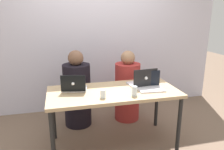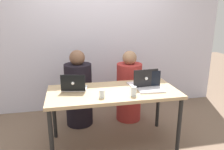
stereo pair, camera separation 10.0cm
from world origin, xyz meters
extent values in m
plane|color=brown|center=(0.00, 0.00, 0.00)|extent=(12.00, 12.00, 0.00)
cube|color=silver|center=(0.00, 1.30, 1.35)|extent=(4.50, 0.10, 2.69)
cube|color=tan|center=(0.00, 0.00, 0.73)|extent=(1.61, 0.75, 0.04)
cylinder|color=black|center=(-0.76, -0.32, 0.36)|extent=(0.05, 0.05, 0.71)
cylinder|color=black|center=(0.76, -0.32, 0.36)|extent=(0.05, 0.05, 0.71)
cylinder|color=black|center=(-0.76, 0.32, 0.36)|extent=(0.05, 0.05, 0.71)
cylinder|color=black|center=(0.76, 0.32, 0.36)|extent=(0.05, 0.05, 0.71)
cylinder|color=black|center=(-0.40, 0.66, 0.48)|extent=(0.45, 0.45, 0.96)
sphere|color=brown|center=(-0.40, 0.66, 1.05)|extent=(0.23, 0.23, 0.23)
cylinder|color=#A22D2A|center=(0.40, 0.66, 0.46)|extent=(0.47, 0.47, 0.93)
sphere|color=#997051|center=(0.40, 0.66, 1.02)|extent=(0.22, 0.22, 0.22)
cube|color=silver|center=(-0.47, 0.15, 0.76)|extent=(0.34, 0.27, 0.02)
cube|color=black|center=(-0.49, 0.04, 0.87)|extent=(0.29, 0.07, 0.20)
sphere|color=white|center=(-0.49, 0.02, 0.87)|extent=(0.04, 0.04, 0.04)
cube|color=silver|center=(0.42, 0.14, 0.76)|extent=(0.35, 0.28, 0.02)
cube|color=black|center=(0.43, 0.01, 0.89)|extent=(0.33, 0.04, 0.23)
sphere|color=white|center=(0.43, -0.01, 0.89)|extent=(0.04, 0.04, 0.04)
cube|color=silver|center=(0.46, -0.09, 0.76)|extent=(0.33, 0.24, 0.02)
cube|color=black|center=(0.47, 0.02, 0.87)|extent=(0.32, 0.03, 0.20)
sphere|color=white|center=(0.47, 0.03, 0.87)|extent=(0.04, 0.04, 0.04)
cylinder|color=silver|center=(-0.17, -0.20, 0.80)|extent=(0.06, 0.06, 0.10)
cylinder|color=silver|center=(-0.17, -0.20, 0.78)|extent=(0.05, 0.05, 0.05)
cylinder|color=silver|center=(0.19, -0.23, 0.81)|extent=(0.07, 0.07, 0.11)
cylinder|color=silver|center=(0.19, -0.23, 0.79)|extent=(0.06, 0.06, 0.06)
camera|label=1|loc=(-0.63, -2.48, 1.68)|focal=35.00mm
camera|label=2|loc=(-0.53, -2.50, 1.68)|focal=35.00mm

